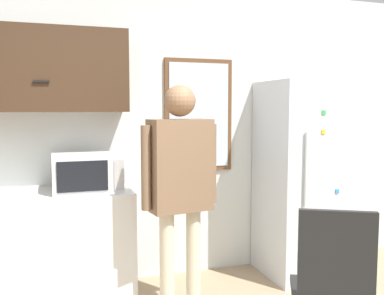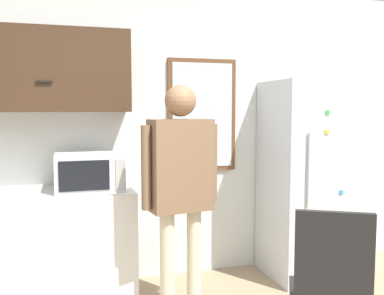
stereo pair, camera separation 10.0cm
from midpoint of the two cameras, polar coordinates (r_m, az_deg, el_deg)
The scene contains 6 objects.
back_wall at distance 3.94m, azimuth -8.16°, elevation 1.85°, with size 6.00×0.06×2.70m.
microwave at distance 3.55m, azimuth -14.59°, elevation -3.23°, with size 0.54×0.40×0.30m.
person at distance 3.17m, azimuth -2.50°, elevation -3.88°, with size 0.60×0.28×1.75m.
refrigerator at distance 4.18m, azimuth 13.82°, elevation -4.06°, with size 0.72×0.71×1.83m.
chair at distance 2.72m, azimuth 17.20°, elevation -17.08°, with size 0.62×0.62×1.02m.
window at distance 4.03m, azimuth 0.16°, elevation 4.32°, with size 0.66×0.05×1.05m.
Camera 1 is at (-0.74, -1.73, 1.58)m, focal length 40.00 mm.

